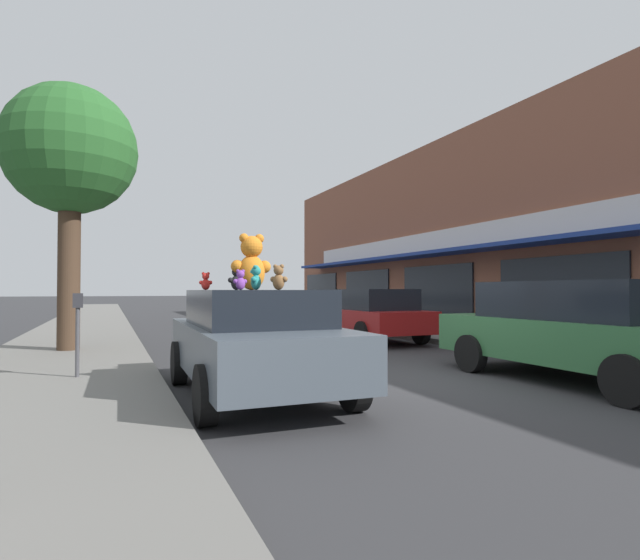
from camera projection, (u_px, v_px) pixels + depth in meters
ground_plane at (402, 379)px, 8.18m from camera, size 260.00×260.00×0.00m
sidewalk_near at (37, 403)px, 6.13m from camera, size 3.13×90.00×0.15m
sidewalk_far at (621, 358)px, 10.22m from camera, size 3.13×90.00×0.15m
plush_art_car at (255, 339)px, 6.90m from camera, size 2.03×4.19×1.47m
teddy_bear_giant at (251, 263)px, 6.99m from camera, size 0.57×0.35×0.79m
teddy_bear_black at (236, 279)px, 7.85m from camera, size 0.28×0.18×0.37m
teddy_bear_brown at (279, 278)px, 6.21m from camera, size 0.22×0.21×0.32m
teddy_bear_red at (206, 281)px, 7.11m from camera, size 0.19×0.12×0.26m
teddy_bear_purple at (240, 280)px, 5.83m from camera, size 0.18×0.12×0.24m
teddy_bear_teal at (256, 278)px, 6.31m from camera, size 0.19×0.23×0.31m
parked_car_far_left at (579, 328)px, 7.95m from camera, size 2.10×4.71×1.61m
parked_car_far_center at (366, 312)px, 14.55m from camera, size 1.98×4.78×1.50m
street_tree at (70, 153)px, 11.12m from camera, size 2.87×2.87×5.90m
parking_meter at (78, 323)px, 7.58m from camera, size 0.14×0.10×1.27m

